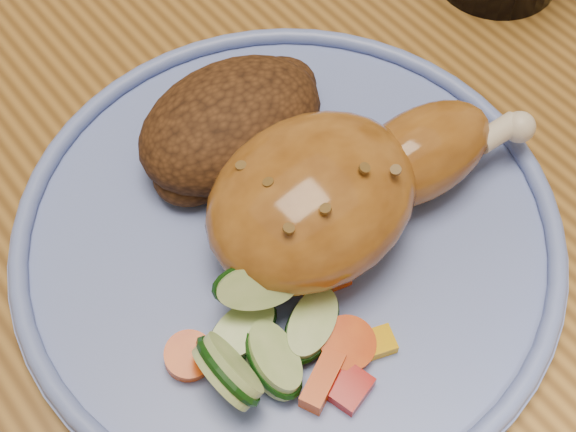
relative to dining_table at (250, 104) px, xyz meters
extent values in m
plane|color=brown|center=(0.00, 0.00, -0.67)|extent=(4.00, 4.00, 0.00)
cube|color=olive|center=(0.00, 0.00, 0.06)|extent=(0.90, 1.40, 0.04)
cylinder|color=#4C2D16|center=(0.18, 0.37, -0.46)|extent=(0.04, 0.04, 0.41)
cylinder|color=#667BC5|center=(-0.08, -0.15, 0.09)|extent=(0.29, 0.29, 0.01)
torus|color=#667BC5|center=(-0.08, -0.15, 0.10)|extent=(0.29, 0.29, 0.01)
ellipsoid|color=#9C5E20|center=(-0.07, -0.16, 0.13)|extent=(0.12, 0.10, 0.06)
ellipsoid|color=#9C5E20|center=(-0.01, -0.17, 0.12)|extent=(0.09, 0.05, 0.05)
sphere|color=beige|center=(0.05, -0.19, 0.12)|extent=(0.02, 0.02, 0.02)
ellipsoid|color=#432510|center=(-0.07, -0.09, 0.12)|extent=(0.11, 0.08, 0.05)
ellipsoid|color=#432510|center=(-0.04, -0.08, 0.11)|extent=(0.05, 0.04, 0.03)
ellipsoid|color=#432510|center=(-0.10, -0.09, 0.10)|extent=(0.04, 0.04, 0.02)
cube|color=#A50A05|center=(-0.11, -0.23, 0.10)|extent=(0.02, 0.02, 0.01)
cube|color=#E5A507|center=(-0.09, -0.23, 0.10)|extent=(0.02, 0.02, 0.01)
cube|color=#E64E07|center=(-0.12, -0.22, 0.10)|extent=(0.03, 0.02, 0.01)
cylinder|color=#E64E07|center=(-0.10, -0.22, 0.10)|extent=(0.03, 0.03, 0.01)
cube|color=#E64E07|center=(-0.09, -0.19, 0.10)|extent=(0.03, 0.02, 0.01)
cylinder|color=#E64E07|center=(-0.16, -0.18, 0.10)|extent=(0.02, 0.02, 0.01)
cylinder|color=#B9CC85|center=(-0.12, -0.18, 0.12)|extent=(0.05, 0.05, 0.04)
cylinder|color=#B9CC85|center=(-0.11, -0.20, 0.10)|extent=(0.05, 0.05, 0.02)
cylinder|color=#B9CC85|center=(-0.14, -0.18, 0.10)|extent=(0.04, 0.04, 0.02)
cylinder|color=#B9CC85|center=(-0.16, -0.20, 0.12)|extent=(0.03, 0.04, 0.04)
cylinder|color=#B9CC85|center=(-0.13, -0.20, 0.10)|extent=(0.05, 0.05, 0.02)
camera|label=1|loc=(-0.22, -0.32, 0.46)|focal=50.00mm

